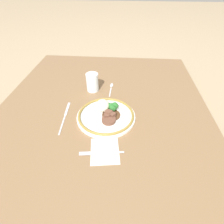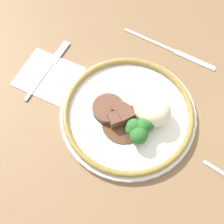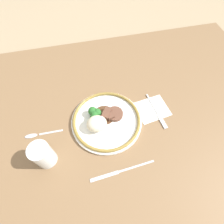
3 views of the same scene
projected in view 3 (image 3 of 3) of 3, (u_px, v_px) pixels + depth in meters
ground_plane at (115, 130)px, 0.73m from camera, size 8.00×8.00×0.00m
dining_table at (115, 128)px, 0.71m from camera, size 1.52×1.09×0.04m
napkin at (152, 109)px, 0.74m from camera, size 0.15×0.13×0.00m
plate at (105, 120)px, 0.69m from camera, size 0.28×0.28×0.07m
juice_glass at (44, 156)px, 0.59m from camera, size 0.07×0.07×0.10m
fork at (158, 114)px, 0.72m from camera, size 0.03×0.18×0.00m
knife at (120, 171)px, 0.60m from camera, size 0.23×0.03×0.00m
spoon at (36, 135)px, 0.67m from camera, size 0.15×0.02×0.01m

